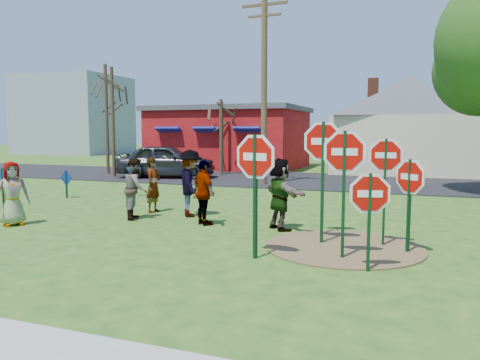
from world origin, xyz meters
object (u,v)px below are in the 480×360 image
object	(u,v)px
suv	(166,161)
utility_pole	(264,85)
stop_sign_a	(255,168)
person_b	(153,185)
stop_sign_d	(385,165)
stop_sign_c	(344,165)
person_a	(12,193)
stop_sign_b	(322,150)

from	to	relation	value
suv	utility_pole	xyz separation A→B (m)	(5.49, -1.13, 3.47)
stop_sign_a	utility_pole	xyz separation A→B (m)	(-3.46, 11.46, 2.65)
suv	utility_pole	bearing A→B (deg)	-115.61
person_b	suv	distance (m)	10.00
stop_sign_d	person_b	bearing A→B (deg)	160.40
stop_sign_a	suv	size ratio (longest dim) A/B	0.50
stop_sign_a	person_b	xyz separation A→B (m)	(-4.37, 3.70, -0.89)
stop_sign_c	stop_sign_d	world-z (taller)	stop_sign_c
person_b	person_a	bearing A→B (deg)	142.77
stop_sign_b	stop_sign_c	size ratio (longest dim) A/B	1.06
stop_sign_c	person_b	world-z (taller)	stop_sign_c
stop_sign_c	person_b	distance (m)	6.77
stop_sign_d	suv	size ratio (longest dim) A/B	0.48
stop_sign_a	stop_sign_d	bearing A→B (deg)	52.90
stop_sign_c	person_a	distance (m)	8.28
stop_sign_c	stop_sign_d	bearing A→B (deg)	59.79
stop_sign_d	suv	xyz separation A→B (m)	(-11.13, 10.79, -0.81)
stop_sign_a	person_b	bearing A→B (deg)	153.01
suv	stop_sign_d	bearing A→B (deg)	-148.04
stop_sign_d	suv	distance (m)	15.52
stop_sign_a	suv	bearing A→B (deg)	138.64
person_b	stop_sign_b	bearing A→B (deg)	-103.19
stop_sign_a	person_a	distance (m)	6.79
utility_pole	stop_sign_c	bearing A→B (deg)	-65.46
stop_sign_a	stop_sign_d	xyz separation A→B (m)	(2.18, 1.81, -0.00)
stop_sign_b	suv	distance (m)	14.16
utility_pole	stop_sign_a	bearing A→B (deg)	-73.22
stop_sign_a	stop_sign_b	distance (m)	2.51
person_b	suv	world-z (taller)	suv
suv	stop_sign_a	bearing A→B (deg)	-158.54
person_a	stop_sign_d	bearing A→B (deg)	-49.85
person_a	utility_pole	bearing A→B (deg)	16.73
stop_sign_c	person_a	xyz separation A→B (m)	(-8.22, 0.25, -0.94)
stop_sign_c	suv	xyz separation A→B (m)	(-10.48, 12.06, -0.88)
stop_sign_d	stop_sign_a	bearing A→B (deg)	-143.83
stop_sign_b	suv	world-z (taller)	stop_sign_b
person_a	person_b	world-z (taller)	person_a
stop_sign_c	stop_sign_d	distance (m)	1.43
stop_sign_b	stop_sign_d	xyz separation A→B (m)	(1.39, -0.56, -0.25)
stop_sign_c	utility_pole	size ratio (longest dim) A/B	0.31
stop_sign_c	suv	world-z (taller)	stop_sign_c
suv	utility_pole	world-z (taller)	utility_pole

